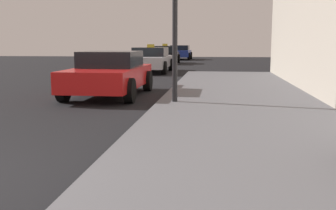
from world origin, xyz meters
TOP-DOWN VIEW (x-y plane):
  - sidewalk at (4.00, 0.00)m, footprint 4.00×32.00m
  - car_red at (0.33, 7.85)m, footprint 1.97×4.14m
  - car_silver at (-0.06, 17.21)m, footprint 2.05×4.44m
  - car_black at (-0.45, 25.93)m, footprint 1.96×4.00m
  - car_blue at (-0.01, 33.03)m, footprint 2.05×4.14m

SIDE VIEW (x-z plane):
  - sidewalk at x=4.00m, z-range 0.00..0.15m
  - car_red at x=0.33m, z-range 0.01..1.28m
  - car_black at x=-0.45m, z-range -0.07..1.36m
  - car_blue at x=-0.01m, z-range 0.01..1.28m
  - car_silver at x=-0.06m, z-range -0.07..1.36m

